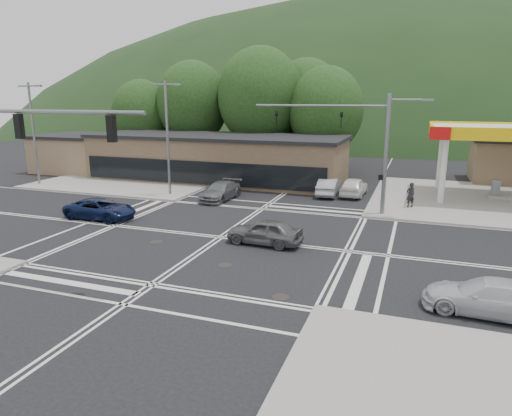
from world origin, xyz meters
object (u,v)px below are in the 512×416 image
(car_grey_center, at_px, (265,232))
(car_silver_east, at_px, (489,297))
(car_queue_a, at_px, (329,187))
(car_blue_west, at_px, (100,209))
(car_queue_b, at_px, (354,187))
(pedestrian, at_px, (410,195))
(car_northbound, at_px, (220,191))

(car_grey_center, relative_size, car_silver_east, 0.89)
(car_grey_center, height_order, car_queue_a, car_queue_a)
(car_blue_west, bearing_deg, car_queue_b, -48.76)
(car_queue_a, bearing_deg, car_silver_east, 114.83)
(car_blue_west, relative_size, car_silver_east, 1.03)
(car_grey_center, xyz_separation_m, pedestrian, (7.18, 11.00, 0.33))
(car_grey_center, relative_size, pedestrian, 2.32)
(car_grey_center, bearing_deg, car_queue_b, 172.23)
(car_grey_center, relative_size, car_queue_b, 0.94)
(car_blue_west, bearing_deg, car_northbound, -32.85)
(car_queue_b, bearing_deg, car_blue_west, 44.05)
(car_blue_west, relative_size, car_queue_a, 1.10)
(car_silver_east, bearing_deg, car_queue_b, -154.43)
(car_grey_center, xyz_separation_m, car_northbound, (-6.75, 9.30, -0.02))
(car_queue_a, bearing_deg, pedestrian, 154.43)
(car_queue_b, bearing_deg, car_queue_a, 18.10)
(car_grey_center, distance_m, car_queue_b, 14.57)
(car_blue_west, distance_m, car_queue_a, 17.69)
(car_queue_a, distance_m, pedestrian, 6.91)
(car_grey_center, bearing_deg, car_queue_a, 179.67)
(car_blue_west, bearing_deg, car_silver_east, -106.42)
(car_queue_a, xyz_separation_m, pedestrian, (6.32, -2.76, 0.33))
(car_silver_east, xyz_separation_m, pedestrian, (-3.17, 16.02, 0.37))
(car_blue_west, height_order, car_grey_center, car_grey_center)
(car_blue_west, relative_size, car_queue_b, 1.08)
(car_northbound, bearing_deg, car_silver_east, -37.47)
(car_blue_west, bearing_deg, car_grey_center, -97.06)
(car_queue_a, xyz_separation_m, car_northbound, (-7.61, -4.47, -0.02))
(car_blue_west, distance_m, car_grey_center, 11.89)
(car_blue_west, xyz_separation_m, car_grey_center, (11.80, -1.41, 0.04))
(car_blue_west, xyz_separation_m, car_silver_east, (22.15, -6.43, 0.01))
(car_northbound, xyz_separation_m, pedestrian, (13.93, 1.70, 0.35))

